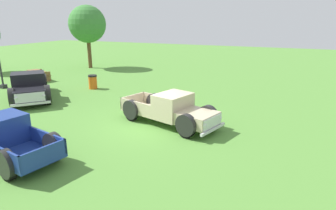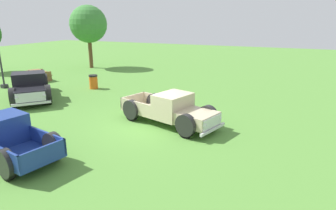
% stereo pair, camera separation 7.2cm
% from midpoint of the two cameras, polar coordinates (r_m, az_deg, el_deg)
% --- Properties ---
extents(ground_plane, '(80.00, 80.00, 0.00)m').
position_cam_midpoint_polar(ground_plane, '(13.41, -3.66, -3.98)').
color(ground_plane, '#548C38').
extents(pickup_truck_foreground, '(3.10, 5.10, 1.47)m').
position_cam_midpoint_polar(pickup_truck_foreground, '(13.17, 1.31, -1.11)').
color(pickup_truck_foreground, '#C6B793').
rests_on(pickup_truck_foreground, ground_plane).
extents(pickup_truck_behind_left, '(5.00, 5.20, 1.63)m').
position_cam_midpoint_polar(pickup_truck_behind_left, '(19.14, -25.10, 3.20)').
color(pickup_truck_behind_left, black).
rests_on(pickup_truck_behind_left, ground_plane).
extents(pickup_truck_behind_right, '(2.74, 5.01, 1.45)m').
position_cam_midpoint_polar(pickup_truck_behind_right, '(12.00, -29.59, -5.23)').
color(pickup_truck_behind_right, navy).
rests_on(pickup_truck_behind_right, ground_plane).
extents(picnic_table, '(2.07, 2.24, 0.78)m').
position_cam_midpoint_polar(picnic_table, '(24.89, -23.86, 5.48)').
color(picnic_table, olive).
rests_on(picnic_table, ground_plane).
extents(trash_can, '(0.59, 0.59, 0.95)m').
position_cam_midpoint_polar(trash_can, '(20.81, -14.19, 4.40)').
color(trash_can, orange).
rests_on(trash_can, ground_plane).
extents(oak_tree_east, '(3.46, 3.46, 5.85)m').
position_cam_midpoint_polar(oak_tree_east, '(29.44, -15.15, 14.91)').
color(oak_tree_east, brown).
rests_on(oak_tree_east, ground_plane).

